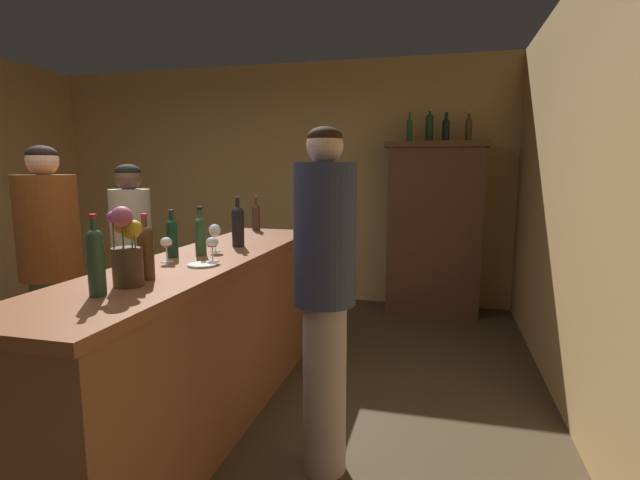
# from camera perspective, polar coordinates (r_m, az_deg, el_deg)

# --- Properties ---
(floor) EXTENTS (8.24, 8.24, 0.00)m
(floor) POSITION_cam_1_polar(r_m,az_deg,el_deg) (3.33, -25.52, -19.55)
(floor) COLOR #4A3A25
(floor) RESTS_ON ground
(wall_back) EXTENTS (5.58, 0.12, 2.71)m
(wall_back) POSITION_cam_1_polar(r_m,az_deg,el_deg) (5.80, -5.57, 6.79)
(wall_back) COLOR tan
(wall_back) RESTS_ON ground
(bar_counter) EXTENTS (0.61, 2.74, 1.02)m
(bar_counter) POSITION_cam_1_polar(r_m,az_deg,el_deg) (2.99, -13.31, -11.44)
(bar_counter) COLOR brown
(bar_counter) RESTS_ON ground
(display_cabinet) EXTENTS (1.02, 0.47, 1.80)m
(display_cabinet) POSITION_cam_1_polar(r_m,az_deg,el_deg) (5.16, 13.43, 1.68)
(display_cabinet) COLOR brown
(display_cabinet) RESTS_ON ground
(wine_bottle_rose) EXTENTS (0.08, 0.08, 0.32)m
(wine_bottle_rose) POSITION_cam_1_polar(r_m,az_deg,el_deg) (3.16, -9.76, 1.83)
(wine_bottle_rose) COLOR black
(wine_bottle_rose) RESTS_ON bar_counter
(wine_bottle_merlot) EXTENTS (0.07, 0.07, 0.28)m
(wine_bottle_merlot) POSITION_cam_1_polar(r_m,az_deg,el_deg) (3.99, -7.64, 2.88)
(wine_bottle_merlot) COLOR #43291D
(wine_bottle_merlot) RESTS_ON bar_counter
(wine_bottle_chardonnay) EXTENTS (0.06, 0.06, 0.27)m
(wine_bottle_chardonnay) POSITION_cam_1_polar(r_m,az_deg,el_deg) (2.86, -17.21, 0.45)
(wine_bottle_chardonnay) COLOR #12331D
(wine_bottle_chardonnay) RESTS_ON bar_counter
(wine_bottle_pinot) EXTENTS (0.07, 0.07, 0.33)m
(wine_bottle_pinot) POSITION_cam_1_polar(r_m,az_deg,el_deg) (2.09, -25.15, -2.06)
(wine_bottle_pinot) COLOR #284633
(wine_bottle_pinot) RESTS_ON bar_counter
(wine_bottle_malbec) EXTENTS (0.07, 0.07, 0.30)m
(wine_bottle_malbec) POSITION_cam_1_polar(r_m,az_deg,el_deg) (2.32, -20.07, -1.11)
(wine_bottle_malbec) COLOR #4A2F19
(wine_bottle_malbec) RESTS_ON bar_counter
(wine_bottle_syrah) EXTENTS (0.06, 0.06, 0.28)m
(wine_bottle_syrah) POSITION_cam_1_polar(r_m,az_deg,el_deg) (2.88, -14.05, 0.73)
(wine_bottle_syrah) COLOR #2D5029
(wine_bottle_syrah) RESTS_ON bar_counter
(wine_glass_front) EXTENTS (0.07, 0.07, 0.14)m
(wine_glass_front) POSITION_cam_1_polar(r_m,az_deg,el_deg) (2.72, -17.84, -0.48)
(wine_glass_front) COLOR white
(wine_glass_front) RESTS_ON bar_counter
(wine_glass_mid) EXTENTS (0.07, 0.07, 0.17)m
(wine_glass_mid) POSITION_cam_1_polar(r_m,az_deg,el_deg) (3.00, -12.44, 1.01)
(wine_glass_mid) COLOR white
(wine_glass_mid) RESTS_ON bar_counter
(wine_glass_rear) EXTENTS (0.07, 0.07, 0.13)m
(wine_glass_rear) POSITION_cam_1_polar(r_m,az_deg,el_deg) (2.68, -12.73, -0.47)
(wine_glass_rear) COLOR white
(wine_glass_rear) RESTS_ON bar_counter
(flower_arrangement) EXTENTS (0.14, 0.13, 0.35)m
(flower_arrangement) POSITION_cam_1_polar(r_m,az_deg,el_deg) (2.21, -22.03, -1.12)
(flower_arrangement) COLOR #442F1D
(flower_arrangement) RESTS_ON bar_counter
(cheese_plate) EXTENTS (0.15, 0.15, 0.01)m
(cheese_plate) POSITION_cam_1_polar(r_m,az_deg,el_deg) (2.58, -13.87, -2.90)
(cheese_plate) COLOR white
(cheese_plate) RESTS_ON bar_counter
(display_bottle_left) EXTENTS (0.06, 0.06, 0.31)m
(display_bottle_left) POSITION_cam_1_polar(r_m,az_deg,el_deg) (5.16, 10.61, 12.82)
(display_bottle_left) COLOR #225031
(display_bottle_left) RESTS_ON display_cabinet
(display_bottle_midleft) EXTENTS (0.08, 0.08, 0.33)m
(display_bottle_midleft) POSITION_cam_1_polar(r_m,az_deg,el_deg) (5.15, 12.91, 13.03)
(display_bottle_midleft) COLOR #163719
(display_bottle_midleft) RESTS_ON display_cabinet
(display_bottle_center) EXTENTS (0.08, 0.08, 0.29)m
(display_bottle_center) POSITION_cam_1_polar(r_m,az_deg,el_deg) (5.14, 14.77, 12.70)
(display_bottle_center) COLOR black
(display_bottle_center) RESTS_ON display_cabinet
(display_bottle_midright) EXTENTS (0.07, 0.07, 0.29)m
(display_bottle_midright) POSITION_cam_1_polar(r_m,az_deg,el_deg) (5.15, 17.29, 12.61)
(display_bottle_midright) COLOR #47331C
(display_bottle_midright) RESTS_ON display_cabinet
(patron_in_navy) EXTENTS (0.31, 0.31, 1.56)m
(patron_in_navy) POSITION_cam_1_polar(r_m,az_deg,el_deg) (4.00, -21.44, -1.47)
(patron_in_navy) COLOR #4F6C50
(patron_in_navy) RESTS_ON ground
(patron_by_cabinet) EXTENTS (0.36, 0.36, 1.66)m
(patron_by_cabinet) POSITION_cam_1_polar(r_m,az_deg,el_deg) (3.49, -29.39, -2.72)
(patron_by_cabinet) COLOR #476846
(patron_by_cabinet) RESTS_ON ground
(bartender) EXTENTS (0.30, 0.30, 1.71)m
(bartender) POSITION_cam_1_polar(r_m,az_deg,el_deg) (2.32, 0.56, -5.66)
(bartender) COLOR #A38C92
(bartender) RESTS_ON ground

